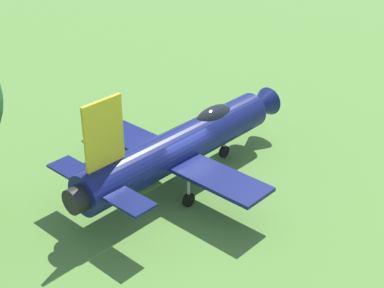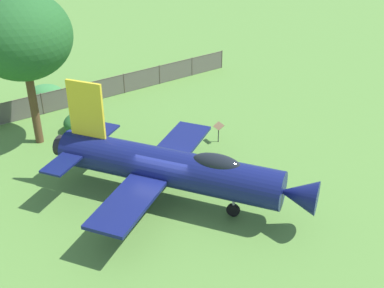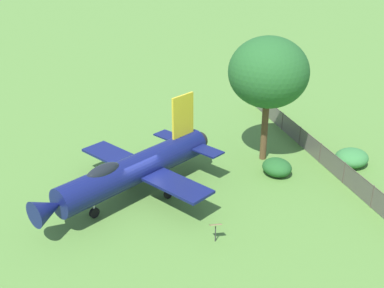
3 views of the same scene
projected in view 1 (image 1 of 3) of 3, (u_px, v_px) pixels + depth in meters
The scene contains 3 objects.
ground_plane at pixel (179, 183), 25.83m from camera, with size 200.00×200.00×0.00m, color #568438.
display_jet at pixel (184, 143), 25.19m from camera, with size 9.90×12.57×5.37m.
info_plaque at pixel (93, 121), 29.42m from camera, with size 0.66×0.72×1.14m.
Camera 1 is at (16.53, -14.39, 13.81)m, focal length 53.70 mm.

